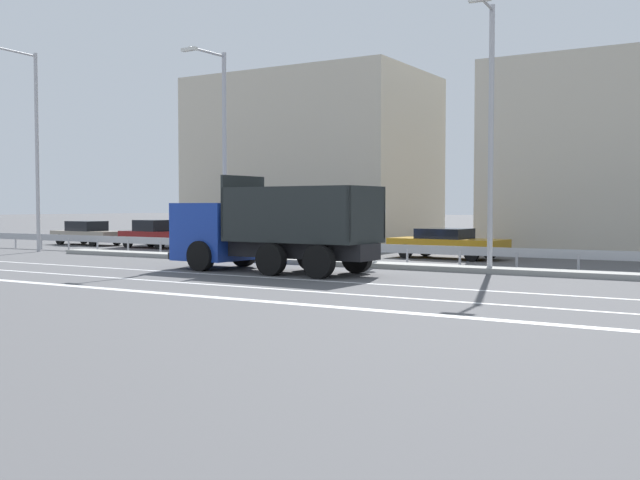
% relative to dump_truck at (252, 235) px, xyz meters
% --- Properties ---
extents(ground_plane, '(320.00, 320.00, 0.00)m').
position_rel_dump_truck_xyz_m(ground_plane, '(2.64, 0.95, -1.22)').
color(ground_plane, '#4C4C4F').
extents(lane_strip_0, '(56.48, 0.16, 0.01)m').
position_rel_dump_truck_xyz_m(lane_strip_0, '(0.96, -1.84, -1.22)').
color(lane_strip_0, silver).
rests_on(lane_strip_0, ground_plane).
extents(lane_strip_1, '(56.48, 0.16, 0.01)m').
position_rel_dump_truck_xyz_m(lane_strip_1, '(0.96, -4.38, -1.22)').
color(lane_strip_1, silver).
rests_on(lane_strip_1, ground_plane).
extents(lane_strip_2, '(56.48, 0.16, 0.01)m').
position_rel_dump_truck_xyz_m(lane_strip_2, '(0.96, -6.57, -1.22)').
color(lane_strip_2, silver).
rests_on(lane_strip_2, ground_plane).
extents(lane_strip_3, '(56.48, 0.16, 0.01)m').
position_rel_dump_truck_xyz_m(lane_strip_3, '(0.96, -6.75, -1.22)').
color(lane_strip_3, silver).
rests_on(lane_strip_3, ground_plane).
extents(median_island, '(31.07, 1.10, 0.18)m').
position_rel_dump_truck_xyz_m(median_island, '(2.64, 3.43, -1.13)').
color(median_island, gray).
rests_on(median_island, ground_plane).
extents(median_guardrail, '(56.48, 0.09, 0.78)m').
position_rel_dump_truck_xyz_m(median_guardrail, '(2.64, 4.78, -0.65)').
color(median_guardrail, '#9EA0A5').
rests_on(median_guardrail, ground_plane).
extents(dump_truck, '(7.65, 2.86, 3.28)m').
position_rel_dump_truck_xyz_m(dump_truck, '(0.00, 0.00, 0.00)').
color(dump_truck, '#19389E').
rests_on(dump_truck, ground_plane).
extents(median_road_sign, '(0.84, 0.16, 2.45)m').
position_rel_dump_truck_xyz_m(median_road_sign, '(3.02, 3.43, 0.11)').
color(median_road_sign, white).
rests_on(median_road_sign, ground_plane).
extents(street_lamp_0, '(0.71, 2.69, 9.62)m').
position_rel_dump_truck_xyz_m(street_lamp_0, '(-15.29, 3.06, 4.13)').
color(street_lamp_0, '#ADADB2').
rests_on(street_lamp_0, ground_plane).
extents(street_lamp_1, '(0.70, 2.28, 8.51)m').
position_rel_dump_truck_xyz_m(street_lamp_1, '(-4.01, 3.39, 3.52)').
color(street_lamp_1, '#ADADB2').
rests_on(street_lamp_1, ground_plane).
extents(street_lamp_2, '(0.71, 1.86, 8.87)m').
position_rel_dump_truck_xyz_m(street_lamp_2, '(7.30, 3.35, 3.65)').
color(street_lamp_2, '#ADADB2').
rests_on(street_lamp_2, ground_plane).
extents(parked_car_0, '(4.85, 2.08, 1.37)m').
position_rel_dump_truck_xyz_m(parked_car_0, '(-18.26, 8.97, -0.53)').
color(parked_car_0, gray).
rests_on(parked_car_0, ground_plane).
extents(parked_car_1, '(4.02, 2.03, 1.49)m').
position_rel_dump_truck_xyz_m(parked_car_1, '(-12.76, 8.62, -0.49)').
color(parked_car_1, maroon).
rests_on(parked_car_1, ground_plane).
extents(parked_car_2, '(3.97, 1.85, 1.45)m').
position_rel_dump_truck_xyz_m(parked_car_2, '(-8.17, 8.53, -0.47)').
color(parked_car_2, silver).
rests_on(parked_car_2, ground_plane).
extents(parked_car_3, '(4.79, 2.04, 1.49)m').
position_rel_dump_truck_xyz_m(parked_car_3, '(-3.05, 8.58, -0.46)').
color(parked_car_3, black).
rests_on(parked_car_3, ground_plane).
extents(parked_car_4, '(5.04, 2.33, 1.28)m').
position_rel_dump_truck_xyz_m(parked_car_4, '(3.60, 8.99, -0.55)').
color(parked_car_4, '#B27A14').
rests_on(parked_car_4, ground_plane).
extents(background_building_0, '(14.38, 9.32, 10.37)m').
position_rel_dump_truck_xyz_m(background_building_0, '(-9.94, 20.10, 3.96)').
color(background_building_0, beige).
rests_on(background_building_0, ground_plane).
extents(church_tower, '(3.60, 3.60, 11.68)m').
position_rel_dump_truck_xyz_m(church_tower, '(3.29, 28.63, 4.03)').
color(church_tower, silver).
rests_on(church_tower, ground_plane).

